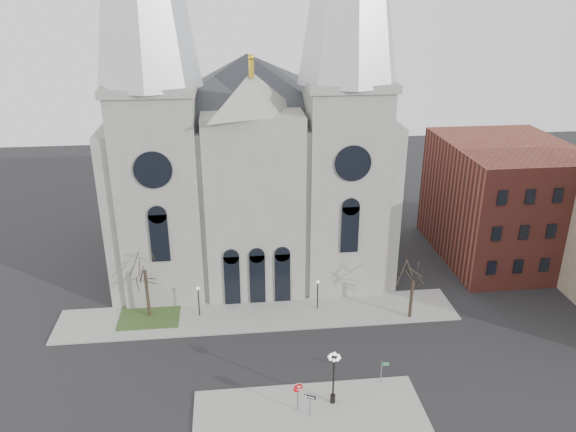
{
  "coord_description": "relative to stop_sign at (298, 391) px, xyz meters",
  "views": [
    {
      "loc": [
        -2.46,
        -37.58,
        31.03
      ],
      "look_at": [
        2.58,
        8.0,
        12.04
      ],
      "focal_mm": 35.0,
      "sensor_mm": 36.0,
      "label": 1
    }
  ],
  "objects": [
    {
      "name": "sidewalk_near",
      "position": [
        0.88,
        -1.95,
        -1.92
      ],
      "size": [
        18.0,
        10.0,
        0.14
      ],
      "primitive_type": "cube",
      "color": "gray",
      "rests_on": "ground"
    },
    {
      "name": "street_name_sign",
      "position": [
        7.42,
        2.54,
        -0.62
      ],
      "size": [
        0.66,
        0.1,
        2.07
      ],
      "rotation": [
        0.0,
        0.0,
        -0.06
      ],
      "color": "slate",
      "rests_on": "sidewalk_near"
    },
    {
      "name": "sidewalk_far",
      "position": [
        -2.12,
        14.05,
        -1.92
      ],
      "size": [
        40.0,
        6.0,
        0.14
      ],
      "primitive_type": "cube",
      "color": "gray",
      "rests_on": "ground"
    },
    {
      "name": "one_way_sign",
      "position": [
        0.86,
        -0.72,
        -0.46
      ],
      "size": [
        0.83,
        0.39,
        2.03
      ],
      "rotation": [
        0.0,
        0.0,
        -0.41
      ],
      "color": "slate",
      "rests_on": "sidewalk_near"
    },
    {
      "name": "stop_sign",
      "position": [
        0.0,
        0.0,
        0.0
      ],
      "size": [
        0.94,
        0.1,
        2.61
      ],
      "rotation": [
        0.0,
        0.0,
        -0.07
      ],
      "color": "slate",
      "rests_on": "sidewalk_near"
    },
    {
      "name": "grass_patch",
      "position": [
        -13.12,
        15.05,
        -1.9
      ],
      "size": [
        6.0,
        5.0,
        0.18
      ],
      "primitive_type": "cube",
      "color": "#29431D",
      "rests_on": "ground"
    },
    {
      "name": "tree_left",
      "position": [
        -13.12,
        15.05,
        3.59
      ],
      "size": [
        3.2,
        3.2,
        7.5
      ],
      "color": "black",
      "rests_on": "ground"
    },
    {
      "name": "globe_lamp",
      "position": [
        2.88,
        0.54,
        1.17
      ],
      "size": [
        1.28,
        1.28,
        4.81
      ],
      "rotation": [
        0.0,
        0.0,
        -0.29
      ],
      "color": "black",
      "rests_on": "sidewalk_near"
    },
    {
      "name": "tree_right",
      "position": [
        12.88,
        12.05,
        2.47
      ],
      "size": [
        3.2,
        3.2,
        6.0
      ],
      "color": "black",
      "rests_on": "ground"
    },
    {
      "name": "cathedral",
      "position": [
        -2.12,
        25.91,
        16.49
      ],
      "size": [
        33.0,
        26.66,
        54.0
      ],
      "color": "gray",
      "rests_on": "ground"
    },
    {
      "name": "ped_lamp_left",
      "position": [
        -8.12,
        14.55,
        0.34
      ],
      "size": [
        0.32,
        0.32,
        3.26
      ],
      "color": "black",
      "rests_on": "sidewalk_far"
    },
    {
      "name": "bg_building_brick",
      "position": [
        27.88,
        25.05,
        5.01
      ],
      "size": [
        14.0,
        18.0,
        14.0
      ],
      "primitive_type": "cube",
      "color": "brown",
      "rests_on": "ground"
    },
    {
      "name": "ground",
      "position": [
        -2.12,
        3.05,
        -1.99
      ],
      "size": [
        160.0,
        160.0,
        0.0
      ],
      "primitive_type": "plane",
      "color": "black",
      "rests_on": "ground"
    },
    {
      "name": "ped_lamp_right",
      "position": [
        3.88,
        14.55,
        0.34
      ],
      "size": [
        0.32,
        0.32,
        3.26
      ],
      "color": "black",
      "rests_on": "sidewalk_far"
    }
  ]
}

